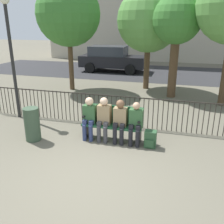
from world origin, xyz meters
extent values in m
plane|color=#605B4C|center=(0.00, 0.00, 0.00)|extent=(80.00, 80.00, 0.00)
cube|color=#194728|center=(0.00, 1.88, 0.42)|extent=(1.59, 0.45, 0.05)
cube|color=#194728|center=(0.00, 2.07, 0.69)|extent=(1.59, 0.05, 0.47)
cube|color=black|center=(-0.74, 1.88, 0.20)|extent=(0.06, 0.38, 0.40)
cube|color=black|center=(0.74, 1.88, 0.20)|extent=(0.06, 0.38, 0.40)
cube|color=black|center=(-0.74, 1.88, 0.65)|extent=(0.06, 0.38, 0.04)
cube|color=black|center=(0.74, 1.88, 0.65)|extent=(0.06, 0.38, 0.04)
cylinder|color=navy|center=(-0.70, 1.66, 0.23)|extent=(0.11, 0.11, 0.45)
cylinder|color=navy|center=(-0.52, 1.66, 0.23)|extent=(0.11, 0.11, 0.45)
cube|color=navy|center=(-0.70, 1.76, 0.50)|extent=(0.11, 0.20, 0.12)
cube|color=navy|center=(-0.52, 1.76, 0.50)|extent=(0.11, 0.20, 0.12)
cube|color=#335B33|center=(-0.61, 1.88, 0.69)|extent=(0.34, 0.22, 0.49)
sphere|color=beige|center=(-0.61, 1.86, 1.05)|extent=(0.22, 0.22, 0.22)
cylinder|color=#3D3D42|center=(-0.30, 1.66, 0.23)|extent=(0.11, 0.11, 0.45)
cylinder|color=#3D3D42|center=(-0.12, 1.66, 0.23)|extent=(0.11, 0.11, 0.45)
cube|color=#3D3D42|center=(-0.30, 1.76, 0.50)|extent=(0.11, 0.20, 0.12)
cube|color=#3D3D42|center=(-0.12, 1.76, 0.50)|extent=(0.11, 0.20, 0.12)
cube|color=#997F59|center=(-0.21, 1.88, 0.71)|extent=(0.34, 0.22, 0.52)
sphere|color=beige|center=(-0.21, 1.86, 1.08)|extent=(0.21, 0.21, 0.21)
cylinder|color=black|center=(0.14, 1.66, 0.23)|extent=(0.11, 0.11, 0.45)
cylinder|color=black|center=(0.32, 1.66, 0.23)|extent=(0.11, 0.11, 0.45)
cube|color=black|center=(0.14, 1.76, 0.50)|extent=(0.11, 0.20, 0.12)
cube|color=black|center=(0.32, 1.76, 0.50)|extent=(0.11, 0.20, 0.12)
cube|color=#997F59|center=(0.23, 1.88, 0.69)|extent=(0.34, 0.22, 0.49)
sphere|color=brown|center=(0.23, 1.86, 1.05)|extent=(0.22, 0.22, 0.22)
cylinder|color=black|center=(0.55, 1.66, 0.23)|extent=(0.11, 0.11, 0.45)
cylinder|color=black|center=(0.73, 1.66, 0.23)|extent=(0.11, 0.11, 0.45)
cube|color=black|center=(0.55, 1.76, 0.50)|extent=(0.11, 0.20, 0.12)
cube|color=black|center=(0.73, 1.76, 0.50)|extent=(0.11, 0.20, 0.12)
cube|color=#335B33|center=(0.64, 1.88, 0.69)|extent=(0.34, 0.22, 0.49)
sphere|color=tan|center=(0.64, 1.86, 1.03)|extent=(0.19, 0.19, 0.19)
cube|color=#284C2D|center=(1.04, 1.75, 0.22)|extent=(0.29, 0.23, 0.44)
cube|color=#284C2D|center=(1.04, 1.61, 0.15)|extent=(0.21, 0.04, 0.20)
cylinder|color=#2D2823|center=(-4.22, 2.92, 0.47)|extent=(0.02, 0.02, 0.95)
cylinder|color=#2D2823|center=(-4.08, 2.92, 0.47)|extent=(0.02, 0.02, 0.95)
cylinder|color=#2D2823|center=(-3.94, 2.92, 0.47)|extent=(0.02, 0.02, 0.95)
cylinder|color=#2D2823|center=(-3.80, 2.92, 0.47)|extent=(0.02, 0.02, 0.95)
cylinder|color=#2D2823|center=(-3.66, 2.92, 0.47)|extent=(0.02, 0.02, 0.95)
cylinder|color=#2D2823|center=(-3.52, 2.92, 0.47)|extent=(0.02, 0.02, 0.95)
cylinder|color=#2D2823|center=(-3.38, 2.92, 0.47)|extent=(0.02, 0.02, 0.95)
cylinder|color=#2D2823|center=(-3.24, 2.92, 0.47)|extent=(0.02, 0.02, 0.95)
cylinder|color=#2D2823|center=(-3.10, 2.92, 0.47)|extent=(0.02, 0.02, 0.95)
cylinder|color=#2D2823|center=(-2.96, 2.92, 0.47)|extent=(0.02, 0.02, 0.95)
cylinder|color=#2D2823|center=(-2.82, 2.92, 0.47)|extent=(0.02, 0.02, 0.95)
cylinder|color=#2D2823|center=(-2.68, 2.92, 0.47)|extent=(0.02, 0.02, 0.95)
cylinder|color=#2D2823|center=(-2.54, 2.92, 0.47)|extent=(0.02, 0.02, 0.95)
cylinder|color=#2D2823|center=(-2.40, 2.92, 0.47)|extent=(0.02, 0.02, 0.95)
cylinder|color=#2D2823|center=(-2.26, 2.92, 0.47)|extent=(0.02, 0.02, 0.95)
cylinder|color=#2D2823|center=(-2.12, 2.92, 0.47)|extent=(0.02, 0.02, 0.95)
cylinder|color=#2D2823|center=(-1.98, 2.92, 0.47)|extent=(0.02, 0.02, 0.95)
cylinder|color=#2D2823|center=(-1.84, 2.92, 0.47)|extent=(0.02, 0.02, 0.95)
cylinder|color=#2D2823|center=(-1.70, 2.92, 0.47)|extent=(0.02, 0.02, 0.95)
cylinder|color=#2D2823|center=(-1.56, 2.92, 0.47)|extent=(0.02, 0.02, 0.95)
cylinder|color=#2D2823|center=(-1.42, 2.92, 0.47)|extent=(0.02, 0.02, 0.95)
cylinder|color=#2D2823|center=(-1.28, 2.92, 0.47)|extent=(0.02, 0.02, 0.95)
cylinder|color=#2D2823|center=(-1.14, 2.92, 0.47)|extent=(0.02, 0.02, 0.95)
cylinder|color=#2D2823|center=(-1.00, 2.92, 0.47)|extent=(0.02, 0.02, 0.95)
cylinder|color=#2D2823|center=(-0.86, 2.92, 0.47)|extent=(0.02, 0.02, 0.95)
cylinder|color=#2D2823|center=(-0.72, 2.92, 0.47)|extent=(0.02, 0.02, 0.95)
cylinder|color=#2D2823|center=(-0.58, 2.92, 0.47)|extent=(0.02, 0.02, 0.95)
cylinder|color=#2D2823|center=(-0.44, 2.92, 0.47)|extent=(0.02, 0.02, 0.95)
cylinder|color=#2D2823|center=(-0.30, 2.92, 0.47)|extent=(0.02, 0.02, 0.95)
cylinder|color=#2D2823|center=(-0.16, 2.92, 0.47)|extent=(0.02, 0.02, 0.95)
cylinder|color=#2D2823|center=(-0.02, 2.92, 0.47)|extent=(0.02, 0.02, 0.95)
cylinder|color=#2D2823|center=(0.12, 2.92, 0.47)|extent=(0.02, 0.02, 0.95)
cylinder|color=#2D2823|center=(0.26, 2.92, 0.47)|extent=(0.02, 0.02, 0.95)
cylinder|color=#2D2823|center=(0.40, 2.92, 0.47)|extent=(0.02, 0.02, 0.95)
cylinder|color=#2D2823|center=(0.54, 2.92, 0.47)|extent=(0.02, 0.02, 0.95)
cylinder|color=#2D2823|center=(0.68, 2.92, 0.47)|extent=(0.02, 0.02, 0.95)
cylinder|color=#2D2823|center=(0.82, 2.92, 0.47)|extent=(0.02, 0.02, 0.95)
cylinder|color=#2D2823|center=(0.96, 2.92, 0.47)|extent=(0.02, 0.02, 0.95)
cylinder|color=#2D2823|center=(1.10, 2.92, 0.47)|extent=(0.02, 0.02, 0.95)
cylinder|color=#2D2823|center=(1.24, 2.92, 0.47)|extent=(0.02, 0.02, 0.95)
cylinder|color=#2D2823|center=(1.38, 2.92, 0.47)|extent=(0.02, 0.02, 0.95)
cylinder|color=#2D2823|center=(1.52, 2.92, 0.47)|extent=(0.02, 0.02, 0.95)
cylinder|color=#2D2823|center=(1.66, 2.92, 0.47)|extent=(0.02, 0.02, 0.95)
cylinder|color=#2D2823|center=(1.80, 2.92, 0.47)|extent=(0.02, 0.02, 0.95)
cylinder|color=#2D2823|center=(1.94, 2.92, 0.47)|extent=(0.02, 0.02, 0.95)
cylinder|color=#2D2823|center=(2.08, 2.92, 0.47)|extent=(0.02, 0.02, 0.95)
cylinder|color=#2D2823|center=(2.22, 2.92, 0.47)|extent=(0.02, 0.02, 0.95)
cylinder|color=#2D2823|center=(2.36, 2.92, 0.47)|extent=(0.02, 0.02, 0.95)
cylinder|color=#2D2823|center=(2.50, 2.92, 0.47)|extent=(0.02, 0.02, 0.95)
cylinder|color=#2D2823|center=(2.64, 2.92, 0.47)|extent=(0.02, 0.02, 0.95)
cylinder|color=#2D2823|center=(2.78, 2.92, 0.47)|extent=(0.02, 0.02, 0.95)
cube|color=#2D2823|center=(0.00, 2.92, 0.93)|extent=(9.00, 0.03, 0.03)
cylinder|color=#4C3823|center=(0.05, 7.84, 1.17)|extent=(0.26, 0.26, 2.34)
sphere|color=#569342|center=(0.05, 7.84, 3.12)|extent=(2.84, 2.84, 2.84)
cylinder|color=#4C3823|center=(1.31, 6.64, 1.30)|extent=(0.35, 0.35, 2.61)
sphere|color=#38752D|center=(1.31, 6.64, 3.14)|extent=(1.93, 1.93, 1.93)
cylinder|color=#4C3823|center=(-3.32, 6.71, 1.30)|extent=(0.22, 0.22, 2.60)
sphere|color=#38752D|center=(-3.32, 6.71, 3.38)|extent=(2.81, 2.81, 2.81)
cylinder|color=black|center=(-3.48, 2.75, 1.78)|extent=(0.10, 0.10, 3.55)
cube|color=#2B2B2D|center=(0.00, 12.00, 0.00)|extent=(24.00, 6.00, 0.01)
cube|color=black|center=(-2.68, 11.78, 0.67)|extent=(4.20, 1.70, 0.70)
cube|color=#2D333D|center=(-3.00, 11.78, 1.32)|extent=(2.31, 1.56, 0.60)
cylinder|color=black|center=(-1.38, 10.91, 0.32)|extent=(0.64, 0.20, 0.64)
cylinder|color=black|center=(-1.38, 12.65, 0.32)|extent=(0.64, 0.20, 0.64)
cylinder|color=black|center=(-3.98, 10.91, 0.32)|extent=(0.64, 0.20, 0.64)
cylinder|color=black|center=(-3.98, 12.65, 0.32)|extent=(0.64, 0.20, 0.64)
cylinder|color=#384C38|center=(-2.05, 1.32, 0.45)|extent=(0.40, 0.40, 0.90)
camera|label=1|loc=(1.64, -4.01, 2.97)|focal=40.00mm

